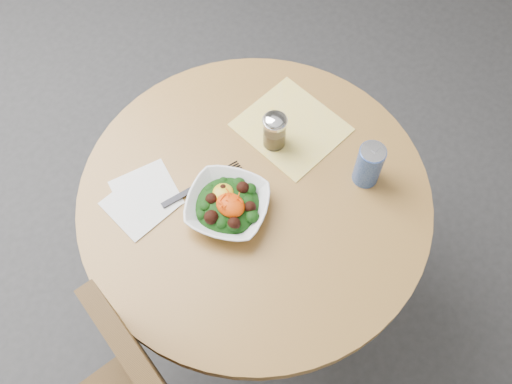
% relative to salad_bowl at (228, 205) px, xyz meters
% --- Properties ---
extents(ground, '(6.00, 6.00, 0.00)m').
position_rel_salad_bowl_xyz_m(ground, '(0.03, 0.08, -0.78)').
color(ground, '#2F2E31').
rests_on(ground, ground).
extents(table, '(0.90, 0.90, 0.75)m').
position_rel_salad_bowl_xyz_m(table, '(0.03, 0.08, -0.23)').
color(table, black).
rests_on(table, ground).
extents(cloth_napkin, '(0.29, 0.27, 0.00)m').
position_rel_salad_bowl_xyz_m(cloth_napkin, '(-0.01, 0.30, -0.03)').
color(cloth_napkin, yellow).
rests_on(cloth_napkin, table).
extents(paper_napkins, '(0.20, 0.22, 0.00)m').
position_rel_salad_bowl_xyz_m(paper_napkins, '(-0.19, -0.10, -0.03)').
color(paper_napkins, white).
rests_on(paper_napkins, table).
extents(salad_bowl, '(0.25, 0.25, 0.07)m').
position_rel_salad_bowl_xyz_m(salad_bowl, '(0.00, 0.00, 0.00)').
color(salad_bowl, white).
rests_on(salad_bowl, table).
extents(fork, '(0.10, 0.22, 0.00)m').
position_rel_salad_bowl_xyz_m(fork, '(-0.09, 0.02, -0.02)').
color(fork, black).
rests_on(fork, table).
extents(spice_shaker, '(0.06, 0.06, 0.11)m').
position_rel_salad_bowl_xyz_m(spice_shaker, '(-0.02, 0.23, 0.03)').
color(spice_shaker, silver).
rests_on(spice_shaker, table).
extents(beverage_can, '(0.07, 0.07, 0.13)m').
position_rel_salad_bowl_xyz_m(beverage_can, '(0.23, 0.28, 0.04)').
color(beverage_can, navy).
rests_on(beverage_can, table).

